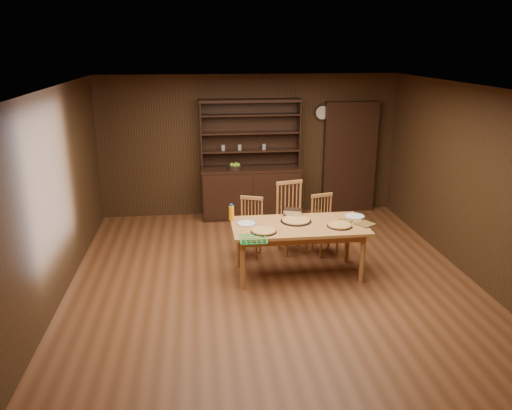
{
  "coord_description": "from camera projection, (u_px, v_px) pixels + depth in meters",
  "views": [
    {
      "loc": [
        -0.96,
        -6.12,
        3.12
      ],
      "look_at": [
        -0.18,
        0.4,
        0.99
      ],
      "focal_mm": 35.0,
      "sensor_mm": 36.0,
      "label": 1
    }
  ],
  "objects": [
    {
      "name": "pizza_right",
      "position": [
        340.0,
        225.0,
        6.76
      ],
      "size": [
        0.35,
        0.35,
        0.04
      ],
      "color": "black",
      "rests_on": "dining_table"
    },
    {
      "name": "dining_table",
      "position": [
        299.0,
        230.0,
        6.86
      ],
      "size": [
        1.84,
        0.92,
        0.75
      ],
      "color": "#AB743B",
      "rests_on": "floor"
    },
    {
      "name": "juice_bottle",
      "position": [
        231.0,
        213.0,
        6.98
      ],
      "size": [
        0.07,
        0.07,
        0.23
      ],
      "color": "#FF9D0D",
      "rests_on": "dining_table"
    },
    {
      "name": "floor",
      "position": [
        273.0,
        282.0,
        6.85
      ],
      "size": [
        6.0,
        6.0,
        0.0
      ],
      "primitive_type": "plane",
      "color": "brown",
      "rests_on": "ground"
    },
    {
      "name": "china_hutch",
      "position": [
        251.0,
        186.0,
        9.26
      ],
      "size": [
        1.84,
        0.52,
        2.17
      ],
      "color": "black",
      "rests_on": "floor"
    },
    {
      "name": "chair_left",
      "position": [
        250.0,
        225.0,
        7.61
      ],
      "size": [
        0.47,
        0.46,
        0.91
      ],
      "rotation": [
        0.0,
        0.0,
        -0.36
      ],
      "color": "#BF7A41",
      "rests_on": "floor"
    },
    {
      "name": "pizza_center",
      "position": [
        296.0,
        220.0,
        6.95
      ],
      "size": [
        0.43,
        0.43,
        0.04
      ],
      "color": "black",
      "rests_on": "dining_table"
    },
    {
      "name": "room_shell",
      "position": [
        274.0,
        170.0,
        6.36
      ],
      "size": [
        6.0,
        6.0,
        6.0
      ],
      "color": "beige",
      "rests_on": "floor"
    },
    {
      "name": "chair_center",
      "position": [
        291.0,
        215.0,
        7.74
      ],
      "size": [
        0.54,
        0.52,
        1.1
      ],
      "rotation": [
        0.0,
        0.0,
        0.23
      ],
      "color": "#BF7A41",
      "rests_on": "floor"
    },
    {
      "name": "cooling_rack",
      "position": [
        253.0,
        239.0,
        6.31
      ],
      "size": [
        0.35,
        0.35,
        0.01
      ],
      "primitive_type": null,
      "rotation": [
        0.0,
        0.0,
        -0.07
      ],
      "color": "green",
      "rests_on": "dining_table"
    },
    {
      "name": "wall_clock",
      "position": [
        322.0,
        113.0,
        9.2
      ],
      "size": [
        0.3,
        0.05,
        0.3
      ],
      "color": "black",
      "rests_on": "room_shell"
    },
    {
      "name": "pizza_left",
      "position": [
        264.0,
        231.0,
        6.56
      ],
      "size": [
        0.35,
        0.35,
        0.04
      ],
      "color": "black",
      "rests_on": "dining_table"
    },
    {
      "name": "plate_right",
      "position": [
        355.0,
        216.0,
        7.14
      ],
      "size": [
        0.28,
        0.28,
        0.02
      ],
      "color": "silver",
      "rests_on": "dining_table"
    },
    {
      "name": "pot_holder_a",
      "position": [
        365.0,
        224.0,
        6.83
      ],
      "size": [
        0.3,
        0.3,
        0.02
      ],
      "primitive_type": "cube",
      "rotation": [
        0.0,
        0.0,
        0.56
      ],
      "color": "#A3121E",
      "rests_on": "dining_table"
    },
    {
      "name": "pot_holder_b",
      "position": [
        344.0,
        221.0,
        6.94
      ],
      "size": [
        0.28,
        0.28,
        0.01
      ],
      "primitive_type": "cube",
      "rotation": [
        0.0,
        0.0,
        -0.64
      ],
      "color": "#A3121E",
      "rests_on": "dining_table"
    },
    {
      "name": "fruit_bowl",
      "position": [
        235.0,
        167.0,
        9.05
      ],
      "size": [
        0.26,
        0.26,
        0.12
      ],
      "color": "black",
      "rests_on": "china_hutch"
    },
    {
      "name": "chair_right",
      "position": [
        324.0,
        222.0,
        7.7
      ],
      "size": [
        0.45,
        0.44,
        0.92
      ],
      "rotation": [
        0.0,
        0.0,
        0.26
      ],
      "color": "#BF7A41",
      "rests_on": "floor"
    },
    {
      "name": "doorway",
      "position": [
        349.0,
        158.0,
        9.47
      ],
      "size": [
        1.0,
        0.18,
        2.1
      ],
      "primitive_type": "cube",
      "color": "black",
      "rests_on": "floor"
    },
    {
      "name": "foil_dish",
      "position": [
        293.0,
        213.0,
        7.17
      ],
      "size": [
        0.3,
        0.25,
        0.1
      ],
      "primitive_type": "cube",
      "rotation": [
        0.0,
        0.0,
        -0.31
      ],
      "color": "silver",
      "rests_on": "dining_table"
    },
    {
      "name": "plate_left",
      "position": [
        246.0,
        223.0,
        6.86
      ],
      "size": [
        0.27,
        0.27,
        0.02
      ],
      "color": "silver",
      "rests_on": "dining_table"
    }
  ]
}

